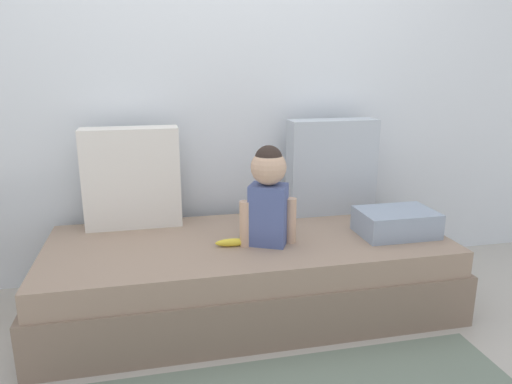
{
  "coord_description": "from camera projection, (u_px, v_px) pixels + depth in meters",
  "views": [
    {
      "loc": [
        -0.47,
        -2.3,
        1.29
      ],
      "look_at": [
        0.04,
        0.0,
        0.65
      ],
      "focal_mm": 33.27,
      "sensor_mm": 36.0,
      "label": 1
    }
  ],
  "objects": [
    {
      "name": "throw_pillow_right",
      "position": [
        331.0,
        167.0,
        2.87
      ],
      "size": [
        0.53,
        0.16,
        0.57
      ],
      "primitive_type": "cube",
      "color": "#B2BCC6",
      "rests_on": "couch"
    },
    {
      "name": "toddler",
      "position": [
        268.0,
        192.0,
        2.35
      ],
      "size": [
        0.29,
        0.2,
        0.51
      ],
      "color": "#4C5B93",
      "rests_on": "couch"
    },
    {
      "name": "ground_plane",
      "position": [
        249.0,
        307.0,
        2.6
      ],
      "size": [
        12.0,
        12.0,
        0.0
      ],
      "primitive_type": "plane",
      "color": "#B2ADA3"
    },
    {
      "name": "back_wall",
      "position": [
        228.0,
        87.0,
        2.84
      ],
      "size": [
        5.33,
        0.1,
        2.3
      ],
      "primitive_type": "cube",
      "color": "silver",
      "rests_on": "ground"
    },
    {
      "name": "throw_pillow_left",
      "position": [
        132.0,
        178.0,
        2.62
      ],
      "size": [
        0.52,
        0.16,
        0.56
      ],
      "primitive_type": "cube",
      "color": "silver",
      "rests_on": "couch"
    },
    {
      "name": "couch",
      "position": [
        249.0,
        274.0,
        2.55
      ],
      "size": [
        2.13,
        0.89,
        0.4
      ],
      "color": "#826C5B",
      "rests_on": "ground"
    },
    {
      "name": "banana",
      "position": [
        232.0,
        242.0,
        2.38
      ],
      "size": [
        0.17,
        0.05,
        0.04
      ],
      "primitive_type": "ellipsoid",
      "rotation": [
        0.0,
        0.0,
        -0.05
      ],
      "color": "yellow",
      "rests_on": "couch"
    },
    {
      "name": "folded_blanket",
      "position": [
        396.0,
        222.0,
        2.54
      ],
      "size": [
        0.4,
        0.28,
        0.13
      ],
      "primitive_type": "cube",
      "color": "#8E9EB2",
      "rests_on": "couch"
    }
  ]
}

